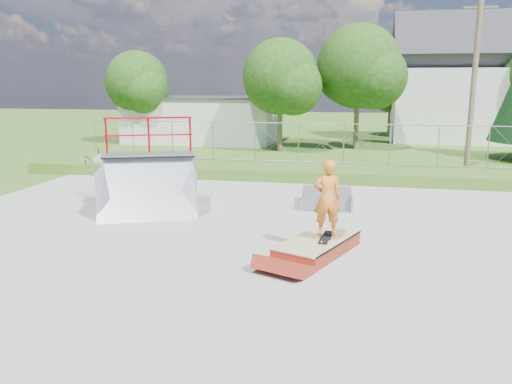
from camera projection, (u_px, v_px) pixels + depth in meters
The scene contains 17 objects.
ground at pixel (250, 245), 12.70m from camera, with size 120.00×120.00×0.00m, color #35601B.
concrete_pad at pixel (250, 244), 12.69m from camera, with size 20.00×16.00×0.04m, color gray.
grass_berm at pixel (295, 172), 21.74m from camera, with size 24.00×3.00×0.50m, color #35601B.
grind_box at pixel (317, 247), 12.00m from camera, with size 2.04×2.72×0.36m.
quarter_pipe at pixel (148, 167), 15.49m from camera, with size 2.95×2.50×2.95m, color #A4A6AC, non-canonical shape.
flat_bank_ramp at pixel (327, 199), 16.57m from camera, with size 1.64×1.75×0.50m, color #A4A6AC, non-canonical shape.
skateboard at pixel (326, 238), 11.94m from camera, with size 0.22×0.80×0.02m, color black.
skater at pixel (327, 201), 11.75m from camera, with size 0.67×0.44×1.83m, color orange.
concrete_stairs at pixel (107, 165), 22.59m from camera, with size 1.50×1.60×0.80m, color gray, non-canonical shape.
chain_link_fence at pixel (298, 143), 22.45m from camera, with size 20.00×0.06×1.80m, color gray, non-canonical shape.
utility_building_flat at pixel (204, 120), 34.99m from camera, with size 10.00×6.00×3.00m, color silver.
gable_house at pixel (452, 86), 35.03m from camera, with size 8.40×6.08×8.94m.
utility_pole at pixel (474, 84), 21.88m from camera, with size 0.24×0.24×8.00m, color brown.
tree_left_near at pixel (284, 80), 29.21m from camera, with size 4.76×4.48×6.65m.
tree_center at pixel (363, 69), 30.09m from camera, with size 5.44×5.12×7.60m.
tree_left_far at pixel (139, 85), 33.14m from camera, with size 4.42×4.16×6.18m.
tree_back_mid at pixel (395, 89), 37.59m from camera, with size 4.08×3.84×5.70m.
Camera 1 is at (2.56, -11.84, 4.04)m, focal length 35.00 mm.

